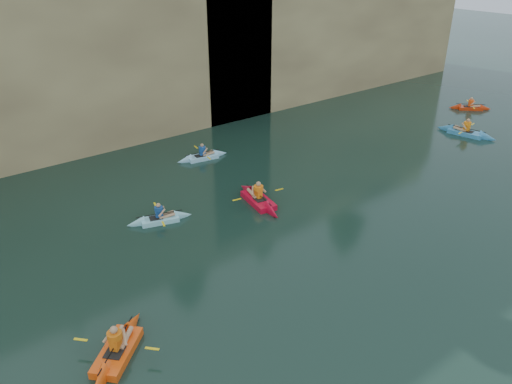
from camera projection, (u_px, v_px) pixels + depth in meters
cliff at (11, 29)px, 31.09m from camera, size 70.00×16.00×12.00m
cliff_slab_center at (87, 48)px, 27.08m from camera, size 24.00×2.40×11.40m
cliff_slab_east at (342, 28)px, 38.37m from camera, size 26.00×2.40×9.84m
sea_cave_east at (218, 89)px, 32.55m from camera, size 5.00×1.00×4.50m
kayaker_orange at (117, 351)px, 14.54m from camera, size 3.13×2.98×1.34m
kayaker_ltblue_near at (160, 219)px, 21.54m from camera, size 2.91×2.16×1.12m
kayaker_red_far at (258, 200)px, 23.08m from camera, size 2.60×3.75×1.35m
kayaker_ltblue_mid at (203, 157)px, 27.78m from camera, size 3.05×2.24×1.13m
kayaker_blue_east at (466, 133)px, 31.22m from camera, size 2.55×3.80×1.32m
kayaker_extra_east at (470, 108)px, 36.01m from camera, size 2.53×2.55×1.11m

